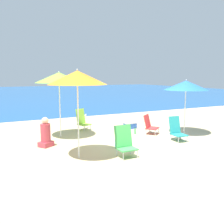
{
  "coord_description": "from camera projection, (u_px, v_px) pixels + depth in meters",
  "views": [
    {
      "loc": [
        -4.35,
        -6.58,
        2.2
      ],
      "look_at": [
        -0.72,
        0.75,
        1.0
      ],
      "focal_mm": 40.0,
      "sensor_mm": 36.0,
      "label": 1
    }
  ],
  "objects": [
    {
      "name": "backpack_teal",
      "position": [
        121.0,
        141.0,
        7.71
      ],
      "size": [
        0.27,
        0.26,
        0.41
      ],
      "color": "teal",
      "rests_on": "ground"
    },
    {
      "name": "ground_plane",
      "position": [
        142.0,
        144.0,
        8.06
      ],
      "size": [
        60.0,
        60.0,
        0.0
      ],
      "primitive_type": "plane",
      "color": "#C6B284"
    },
    {
      "name": "person_seated_near",
      "position": [
        46.0,
        134.0,
        7.74
      ],
      "size": [
        0.51,
        0.5,
        0.93
      ],
      "rotation": [
        0.0,
        0.0,
        -0.98
      ],
      "color": "#BF3F4C",
      "rests_on": "ground"
    },
    {
      "name": "beach_chair_red",
      "position": [
        150.0,
        124.0,
        9.46
      ],
      "size": [
        0.71,
        0.7,
        0.73
      ],
      "rotation": [
        0.0,
        0.0,
        0.66
      ],
      "color": "silver",
      "rests_on": "ground"
    },
    {
      "name": "beach_umbrella_orange",
      "position": [
        77.0,
        78.0,
        6.43
      ],
      "size": [
        1.55,
        1.55,
        2.37
      ],
      "color": "white",
      "rests_on": "ground"
    },
    {
      "name": "seagull",
      "position": [
        84.0,
        116.0,
        12.85
      ],
      "size": [
        0.27,
        0.11,
        0.23
      ],
      "color": "gold",
      "rests_on": "ground"
    },
    {
      "name": "beach_chair_green",
      "position": [
        125.0,
        141.0,
        6.83
      ],
      "size": [
        0.52,
        0.5,
        0.85
      ],
      "rotation": [
        0.0,
        0.0,
        0.02
      ],
      "color": "silver",
      "rests_on": "ground"
    },
    {
      "name": "beach_umbrella_blue",
      "position": [
        186.0,
        85.0,
        9.23
      ],
      "size": [
        1.63,
        1.63,
        2.06
      ],
      "color": "white",
      "rests_on": "ground"
    },
    {
      "name": "beach_chair_teal",
      "position": [
        177.0,
        129.0,
        8.51
      ],
      "size": [
        0.45,
        0.61,
        0.81
      ],
      "rotation": [
        0.0,
        0.0,
        -0.07
      ],
      "color": "silver",
      "rests_on": "ground"
    },
    {
      "name": "water_bottle",
      "position": [
        135.0,
        131.0,
        9.45
      ],
      "size": [
        0.08,
        0.08,
        0.26
      ],
      "color": "#4CB266",
      "rests_on": "ground"
    },
    {
      "name": "sea_water",
      "position": [
        28.0,
        93.0,
        31.14
      ],
      "size": [
        60.0,
        40.0,
        0.01
      ],
      "color": "#1E5699",
      "rests_on": "ground"
    },
    {
      "name": "beach_umbrella_lime",
      "position": [
        59.0,
        78.0,
        8.69
      ],
      "size": [
        1.66,
        1.66,
        2.35
      ],
      "color": "white",
      "rests_on": "ground"
    },
    {
      "name": "beach_chair_lime",
      "position": [
        82.0,
        120.0,
        10.13
      ],
      "size": [
        0.57,
        0.62,
        0.86
      ],
      "rotation": [
        0.0,
        0.0,
        0.38
      ],
      "color": "silver",
      "rests_on": "ground"
    },
    {
      "name": "cooler_box",
      "position": [
        130.0,
        125.0,
        10.42
      ],
      "size": [
        0.51,
        0.3,
        0.28
      ],
      "color": "#2859B2",
      "rests_on": "ground"
    }
  ]
}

